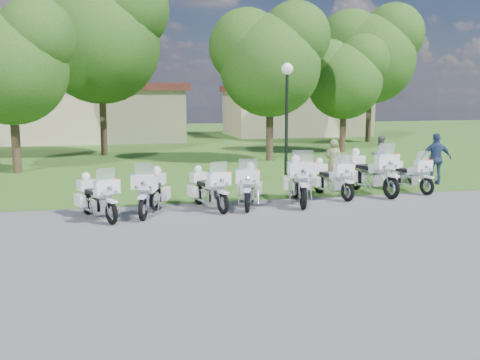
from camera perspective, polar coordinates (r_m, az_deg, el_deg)
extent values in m
plane|color=slate|center=(13.68, 4.19, -4.58)|extent=(100.00, 100.00, 0.00)
cube|color=#3A621F|center=(40.00, -7.72, 4.25)|extent=(100.00, 48.00, 0.01)
torus|color=black|center=(13.80, -13.55, -3.45)|extent=(0.35, 0.59, 0.59)
torus|color=black|center=(15.15, -15.96, -2.45)|extent=(0.35, 0.59, 0.59)
cube|color=white|center=(13.72, -13.56, -2.20)|extent=(0.31, 0.42, 0.06)
cube|color=white|center=(13.86, -14.00, -0.73)|extent=(0.67, 0.46, 0.35)
cube|color=silver|center=(13.86, -14.14, 0.56)|extent=(0.49, 0.31, 0.33)
sphere|color=red|center=(13.91, -12.87, 0.04)|extent=(0.08, 0.08, 0.08)
sphere|color=#1426E5|center=(13.67, -15.01, -0.18)|extent=(0.08, 0.08, 0.08)
cube|color=silver|center=(14.47, -14.86, -2.50)|extent=(0.48, 0.58, 0.30)
cube|color=white|center=(14.22, -14.56, -1.42)|extent=(0.45, 0.54, 0.19)
cube|color=black|center=(14.65, -15.32, -1.22)|extent=(0.50, 0.62, 0.11)
cube|color=white|center=(15.10, -14.86, -1.86)|extent=(0.34, 0.48, 0.32)
cube|color=white|center=(14.90, -16.73, -2.08)|extent=(0.34, 0.48, 0.32)
cube|color=white|center=(15.08, -16.08, -0.49)|extent=(0.53, 0.50, 0.28)
sphere|color=white|center=(15.05, -16.12, 0.37)|extent=(0.23, 0.23, 0.23)
torus|color=black|center=(14.02, -10.31, -3.08)|extent=(0.31, 0.63, 0.62)
torus|color=black|center=(15.53, -8.79, -1.88)|extent=(0.31, 0.63, 0.62)
cube|color=white|center=(13.94, -10.37, -1.78)|extent=(0.29, 0.44, 0.07)
cube|color=white|center=(14.11, -10.16, -0.23)|extent=(0.71, 0.42, 0.37)
cube|color=silver|center=(14.11, -10.14, 1.11)|extent=(0.53, 0.27, 0.35)
sphere|color=red|center=(13.95, -9.05, 0.43)|extent=(0.08, 0.08, 0.08)
sphere|color=#1426E5|center=(14.11, -11.41, 0.46)|extent=(0.08, 0.08, 0.08)
cube|color=silver|center=(14.77, -9.50, -2.01)|extent=(0.47, 0.60, 0.32)
cube|color=white|center=(14.50, -9.75, -0.91)|extent=(0.44, 0.55, 0.20)
cube|color=black|center=(14.98, -9.27, -0.66)|extent=(0.48, 0.65, 0.11)
cube|color=white|center=(15.30, -7.91, -1.42)|extent=(0.31, 0.51, 0.34)
cube|color=white|center=(15.43, -9.93, -1.38)|extent=(0.31, 0.51, 0.34)
cube|color=white|center=(15.46, -8.81, 0.14)|extent=(0.54, 0.50, 0.30)
sphere|color=white|center=(15.43, -8.84, 1.03)|extent=(0.24, 0.24, 0.24)
torus|color=black|center=(14.62, -1.84, -2.50)|extent=(0.28, 0.61, 0.60)
torus|color=black|center=(15.95, -4.43, -1.57)|extent=(0.28, 0.61, 0.60)
cube|color=white|center=(14.54, -1.81, -1.31)|extent=(0.27, 0.42, 0.06)
cube|color=white|center=(14.68, -2.23, 0.10)|extent=(0.68, 0.39, 0.36)
cube|color=silver|center=(14.69, -2.34, 1.33)|extent=(0.51, 0.25, 0.34)
sphere|color=red|center=(14.75, -1.15, 0.81)|extent=(0.08, 0.08, 0.08)
sphere|color=#1426E5|center=(14.48, -3.13, 0.64)|extent=(0.08, 0.08, 0.08)
cube|color=silver|center=(15.28, -3.22, -1.61)|extent=(0.43, 0.57, 0.30)
cube|color=white|center=(15.03, -2.86, -0.57)|extent=(0.41, 0.53, 0.20)
cube|color=black|center=(15.46, -3.68, -0.38)|extent=(0.45, 0.62, 0.11)
cube|color=white|center=(15.92, -3.35, -1.02)|extent=(0.29, 0.49, 0.32)
cube|color=white|center=(15.69, -5.10, -1.18)|extent=(0.29, 0.49, 0.32)
cube|color=white|center=(15.89, -4.49, 0.32)|extent=(0.51, 0.46, 0.29)
sphere|color=white|center=(15.85, -4.50, 1.15)|extent=(0.23, 0.23, 0.23)
torus|color=black|center=(14.77, 0.79, -2.34)|extent=(0.30, 0.63, 0.62)
torus|color=black|center=(16.32, 1.12, -1.26)|extent=(0.30, 0.63, 0.62)
cube|color=white|center=(14.70, 0.79, -1.11)|extent=(0.28, 0.44, 0.06)
cube|color=white|center=(14.87, 0.84, 0.34)|extent=(0.70, 0.41, 0.37)
cube|color=silver|center=(14.88, 0.86, 1.61)|extent=(0.53, 0.26, 0.35)
sphere|color=red|center=(14.78, 1.98, 0.97)|extent=(0.08, 0.08, 0.08)
sphere|color=#1426E5|center=(14.81, -0.31, 0.99)|extent=(0.08, 0.08, 0.08)
cube|color=silver|center=(15.54, 0.97, -1.36)|extent=(0.46, 0.59, 0.31)
cube|color=white|center=(15.27, 0.92, -0.31)|extent=(0.43, 0.55, 0.20)
cube|color=black|center=(15.77, 1.03, -0.09)|extent=(0.47, 0.64, 0.11)
cube|color=white|center=(16.14, 2.07, -0.81)|extent=(0.31, 0.51, 0.33)
cube|color=white|center=(16.17, 0.11, -0.79)|extent=(0.31, 0.51, 0.33)
cube|color=white|center=(16.26, 1.13, 0.65)|extent=(0.54, 0.49, 0.30)
sphere|color=white|center=(16.23, 1.13, 1.49)|extent=(0.24, 0.24, 0.24)
torus|color=black|center=(15.26, 6.77, -1.88)|extent=(0.28, 0.72, 0.70)
torus|color=black|center=(17.00, 5.92, -0.76)|extent=(0.28, 0.72, 0.70)
cube|color=white|center=(15.17, 6.81, -0.53)|extent=(0.28, 0.49, 0.07)
cube|color=white|center=(15.37, 6.69, 1.06)|extent=(0.79, 0.41, 0.42)
cube|color=silver|center=(15.39, 6.69, 2.45)|extent=(0.60, 0.25, 0.40)
sphere|color=red|center=(15.34, 7.99, 1.77)|extent=(0.09, 0.09, 0.09)
sphere|color=#1426E5|center=(15.24, 5.49, 1.77)|extent=(0.09, 0.09, 0.09)
cube|color=silver|center=(16.13, 6.32, -0.83)|extent=(0.47, 0.65, 0.36)
cube|color=white|center=(15.82, 6.46, 0.33)|extent=(0.44, 0.61, 0.23)
cube|color=black|center=(16.38, 6.19, 0.55)|extent=(0.49, 0.71, 0.13)
cube|color=white|center=(16.86, 7.06, -0.24)|extent=(0.30, 0.57, 0.38)
cube|color=white|center=(16.78, 4.93, -0.25)|extent=(0.30, 0.57, 0.38)
cube|color=white|center=(16.94, 5.94, 1.33)|extent=(0.58, 0.52, 0.34)
sphere|color=white|center=(16.91, 5.95, 2.25)|extent=(0.27, 0.27, 0.27)
torus|color=black|center=(16.66, 11.39, -1.25)|extent=(0.24, 0.62, 0.61)
torus|color=black|center=(17.90, 8.46, -0.47)|extent=(0.24, 0.62, 0.61)
cube|color=white|center=(16.60, 11.46, -0.18)|extent=(0.24, 0.42, 0.06)
cube|color=white|center=(16.73, 11.04, 1.07)|extent=(0.68, 0.34, 0.36)
cube|color=silver|center=(16.73, 10.96, 2.17)|extent=(0.52, 0.21, 0.34)
sphere|color=red|center=(16.83, 11.96, 1.68)|extent=(0.08, 0.08, 0.08)
sphere|color=#1426E5|center=(16.49, 10.35, 1.58)|extent=(0.08, 0.08, 0.08)
cube|color=silver|center=(17.27, 9.85, -0.48)|extent=(0.40, 0.56, 0.31)
cube|color=white|center=(17.05, 10.30, 0.46)|extent=(0.38, 0.52, 0.20)
cube|color=black|center=(17.45, 9.37, 0.62)|extent=(0.41, 0.61, 0.11)
cube|color=white|center=(17.92, 9.44, 0.01)|extent=(0.25, 0.49, 0.33)
cube|color=white|center=(17.62, 7.98, -0.10)|extent=(0.25, 0.49, 0.33)
cube|color=white|center=(17.85, 8.45, 1.24)|extent=(0.50, 0.44, 0.29)
sphere|color=white|center=(17.82, 8.47, 1.99)|extent=(0.24, 0.24, 0.24)
torus|color=black|center=(17.37, 15.83, -0.79)|extent=(0.28, 0.75, 0.74)
torus|color=black|center=(18.82, 12.18, 0.07)|extent=(0.28, 0.75, 0.74)
cube|color=white|center=(17.30, 15.93, 0.45)|extent=(0.28, 0.51, 0.08)
cube|color=white|center=(17.45, 15.40, 1.89)|extent=(0.83, 0.40, 0.44)
cube|color=silver|center=(17.46, 15.32, 3.17)|extent=(0.63, 0.24, 0.41)
sphere|color=red|center=(17.61, 16.45, 2.59)|extent=(0.10, 0.10, 0.10)
sphere|color=#1426E5|center=(17.16, 14.67, 2.51)|extent=(0.10, 0.10, 0.10)
cube|color=silver|center=(18.08, 13.90, 0.08)|extent=(0.48, 0.67, 0.37)
cube|color=white|center=(17.83, 14.47, 1.18)|extent=(0.45, 0.63, 0.24)
cube|color=black|center=(18.29, 13.31, 1.34)|extent=(0.49, 0.74, 0.13)
cube|color=white|center=(18.86, 13.30, 0.62)|extent=(0.30, 0.60, 0.40)
cube|color=white|center=(18.47, 11.68, 0.51)|extent=(0.30, 0.60, 0.40)
cube|color=white|center=(18.76, 12.19, 2.04)|extent=(0.60, 0.53, 0.35)
sphere|color=white|center=(18.73, 12.22, 2.91)|extent=(0.29, 0.29, 0.29)
torus|color=black|center=(18.42, 19.30, -0.63)|extent=(0.24, 0.61, 0.60)
torus|color=black|center=(19.50, 16.16, 0.02)|extent=(0.24, 0.61, 0.60)
cube|color=white|center=(18.36, 19.39, 0.32)|extent=(0.24, 0.42, 0.06)
cube|color=white|center=(18.48, 18.96, 1.43)|extent=(0.67, 0.35, 0.36)
cube|color=silver|center=(18.48, 18.89, 2.41)|extent=(0.51, 0.21, 0.34)
sphere|color=red|center=(18.62, 19.72, 1.97)|extent=(0.08, 0.08, 0.08)
sphere|color=#1426E5|center=(18.22, 18.46, 1.89)|extent=(0.08, 0.08, 0.08)
cube|color=silver|center=(18.95, 17.67, 0.03)|extent=(0.40, 0.55, 0.30)
cube|color=white|center=(18.76, 18.16, 0.88)|extent=(0.38, 0.51, 0.20)
cube|color=black|center=(19.10, 17.16, 1.01)|extent=(0.41, 0.60, 0.11)
cube|color=white|center=(19.56, 17.02, 0.46)|extent=(0.26, 0.49, 0.32)
cube|color=white|center=(19.21, 15.85, 0.36)|extent=(0.26, 0.49, 0.32)
cube|color=white|center=(19.45, 16.17, 1.56)|extent=(0.49, 0.44, 0.29)
sphere|color=white|center=(19.43, 16.20, 2.24)|extent=(0.23, 0.23, 0.23)
cylinder|color=black|center=(20.19, 4.97, 5.56)|extent=(0.12, 0.12, 4.04)
sphere|color=white|center=(20.19, 5.06, 11.74)|extent=(0.44, 0.44, 0.44)
cylinder|color=#38281C|center=(24.22, -22.84, 4.39)|extent=(0.36, 0.36, 3.15)
sphere|color=#295417|center=(24.19, -23.23, 10.83)|extent=(4.59, 4.59, 4.59)
sphere|color=#295417|center=(23.86, -20.92, 14.11)|extent=(3.15, 3.15, 3.15)
cylinder|color=#38281C|center=(30.11, -14.40, 6.70)|extent=(0.36, 0.36, 4.36)
sphere|color=#295417|center=(30.22, -14.68, 13.85)|extent=(6.34, 6.34, 6.34)
sphere|color=#295417|center=(30.89, -17.43, 15.85)|extent=(4.76, 4.76, 4.76)
sphere|color=#295417|center=(30.06, -11.86, 17.41)|extent=(4.36, 4.36, 4.36)
cylinder|color=#38281C|center=(26.79, 3.19, 5.72)|extent=(0.36, 0.36, 3.42)
sphere|color=#295417|center=(26.79, 3.24, 12.04)|extent=(4.97, 4.97, 4.97)
sphere|color=#295417|center=(26.94, 0.73, 14.02)|extent=(3.73, 3.73, 3.73)
sphere|color=#295417|center=(26.97, 5.92, 14.97)|extent=(3.42, 3.42, 3.42)
cylinder|color=#38281C|center=(31.71, 10.92, 5.65)|extent=(0.36, 0.36, 2.96)
sphere|color=#295417|center=(31.68, 11.06, 10.26)|extent=(4.30, 4.30, 4.30)
sphere|color=#295417|center=(31.64, 9.26, 11.78)|extent=(3.23, 3.23, 3.23)
sphere|color=#295417|center=(31.92, 13.02, 12.37)|extent=(2.96, 2.96, 2.96)
cylinder|color=#38281C|center=(39.03, 13.57, 7.05)|extent=(0.36, 0.36, 4.21)
sphere|color=#295417|center=(39.10, 13.77, 12.38)|extent=(6.12, 6.12, 6.12)
sphere|color=#295417|center=(39.03, 11.70, 14.15)|extent=(4.59, 4.59, 4.59)
sphere|color=#295417|center=(39.59, 16.03, 14.75)|extent=(4.21, 4.21, 4.21)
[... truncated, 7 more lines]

